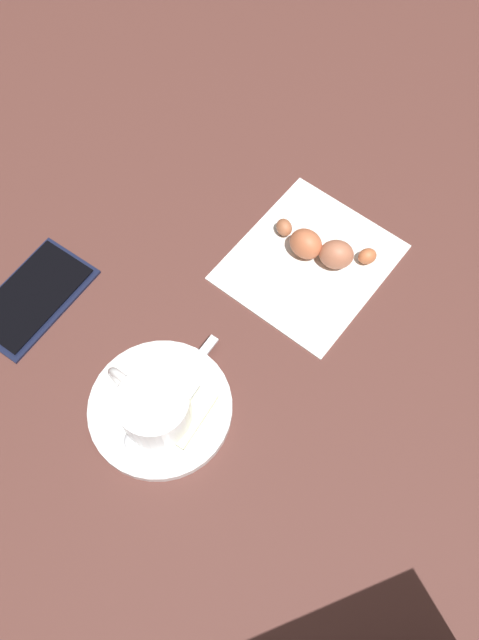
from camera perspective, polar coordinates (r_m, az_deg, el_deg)
name	(u,v)px	position (r m, az deg, el deg)	size (l,w,h in m)	color
ground_plane	(245,350)	(0.64, 0.49, -2.69)	(1.80, 1.80, 0.00)	#532E28
saucer	(160,408)	(0.62, -7.16, -7.92)	(0.14, 0.14, 0.01)	white
espresso_cup	(153,407)	(0.59, -7.79, -7.83)	(0.07, 0.09, 0.05)	white
teaspoon	(158,409)	(0.61, -7.37, -7.99)	(0.14, 0.02, 0.01)	silver
sugar_packet	(192,417)	(0.61, -4.28, -8.78)	(0.06, 0.02, 0.01)	beige
napkin	(310,262)	(0.70, 6.36, 5.27)	(0.17, 0.15, 0.00)	white
croissant	(322,248)	(0.69, 7.45, 6.47)	(0.06, 0.12, 0.03)	#A8613F
cell_phone	(33,297)	(0.70, -18.21, 2.01)	(0.14, 0.09, 0.01)	#141A33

